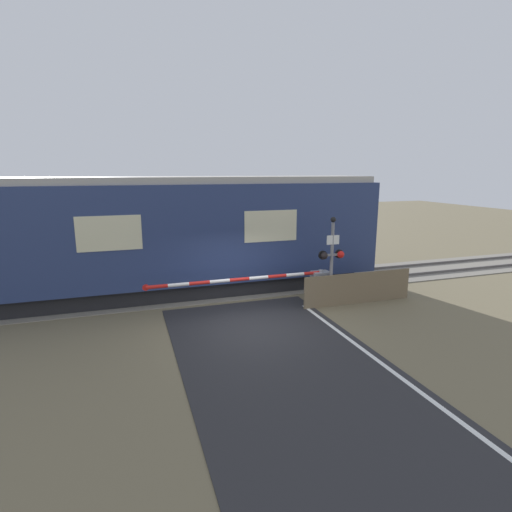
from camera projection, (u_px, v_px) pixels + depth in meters
name	position (u px, v px, depth m)	size (l,w,h in m)	color
ground_plane	(251.00, 324.00, 12.03)	(80.00, 80.00, 0.00)	#6B6047
track_bed	(221.00, 288.00, 15.61)	(36.00, 3.20, 0.13)	slate
train	(111.00, 239.00, 13.95)	(19.77, 2.84, 4.33)	black
crossing_barrier	(306.00, 286.00, 13.69)	(6.25, 0.44, 1.20)	gray
signal_post	(332.00, 256.00, 13.37)	(0.92, 0.26, 3.05)	gray
roadside_fence	(358.00, 288.00, 13.82)	(4.11, 0.06, 1.10)	#726047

